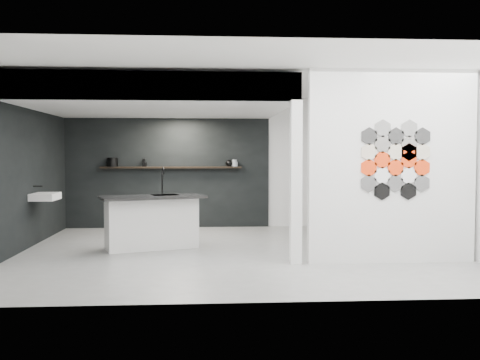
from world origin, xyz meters
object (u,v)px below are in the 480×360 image
kettle (229,163)px  utensil_cup (145,164)px  partition_panel (392,167)px  wall_basin (45,197)px  glass_bowl (234,164)px  stockpot (113,162)px  bottle_dark (144,163)px  kitchen_island (152,221)px  glass_vase (234,163)px

kettle → utensil_cup: kettle is taller
partition_panel → utensil_cup: 5.55m
wall_basin → glass_bowl: 4.00m
stockpot → utensil_cup: bearing=0.0°
glass_bowl → utensil_cup: glass_bowl is taller
bottle_dark → wall_basin: bearing=-125.2°
partition_panel → stockpot: 6.06m
glass_bowl → stockpot: bearing=180.0°
kitchen_island → bottle_dark: size_ratio=11.18×
kitchen_island → stockpot: bearing=94.4°
glass_vase → kitchen_island: bearing=-121.6°
kitchen_island → utensil_cup: size_ratio=20.82×
kitchen_island → bottle_dark: 2.69m
kettle → utensil_cup: bearing=-155.4°
stockpot → glass_bowl: (2.59, 0.00, -0.04)m
partition_panel → kettle: partition_panel is taller
utensil_cup → glass_vase: bearing=0.0°
wall_basin → glass_bowl: size_ratio=4.28×
bottle_dark → utensil_cup: size_ratio=1.86×
wall_basin → glass_vase: bearing=31.3°
kitchen_island → bottle_dark: (-0.41, 2.48, 0.94)m
glass_bowl → kitchen_island: bearing=-121.6°
glass_vase → bottle_dark: size_ratio=0.89×
kitchen_island → kettle: kettle is taller
wall_basin → glass_bowl: bearing=31.3°
stockpot → utensil_cup: stockpot is taller
glass_vase → bottle_dark: 1.93m
kettle → glass_vase: 0.11m
stockpot → kettle: size_ratio=1.38×
partition_panel → bottle_dark: bearing=136.0°
glass_bowl → utensil_cup: size_ratio=1.59×
partition_panel → stockpot: (-4.66, 3.87, 0.01)m
glass_vase → stockpot: bearing=180.0°
wall_basin → bottle_dark: bottle_dark is taller
glass_bowl → bottle_dark: bearing=180.0°
wall_basin → bottle_dark: 2.59m
partition_panel → kettle: 4.44m
partition_panel → wall_basin: size_ratio=4.67×
kettle → bottle_dark: bottle_dark is taller
kitchen_island → kettle: 3.01m
partition_panel → glass_bowl: (-2.08, 3.87, -0.03)m
utensil_cup → kitchen_island: bearing=-81.3°
kitchen_island → partition_panel: bearing=-39.8°
wall_basin → kettle: 3.91m
kitchen_island → stockpot: size_ratio=8.03×
wall_basin → partition_panel: bearing=-18.2°
glass_vase → bottle_dark: bottle_dark is taller
glass_bowl → partition_panel: bearing=-61.8°
wall_basin → kitchen_island: 1.95m
kettle → glass_bowl: 0.11m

